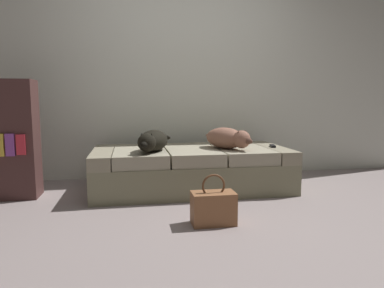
{
  "coord_description": "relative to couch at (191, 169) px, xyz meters",
  "views": [
    {
      "loc": [
        -0.61,
        -2.4,
        0.91
      ],
      "look_at": [
        0.0,
        0.99,
        0.47
      ],
      "focal_mm": 32.33,
      "sensor_mm": 36.0,
      "label": 1
    }
  ],
  "objects": [
    {
      "name": "ground_plane",
      "position": [
        0.0,
        -1.04,
        -0.21
      ],
      "size": [
        10.0,
        10.0,
        0.0
      ],
      "primitive_type": "plane",
      "color": "gray"
    },
    {
      "name": "back_wall",
      "position": [
        0.0,
        0.71,
        1.19
      ],
      "size": [
        6.4,
        0.1,
        2.8
      ],
      "primitive_type": "cube",
      "color": "silver",
      "rests_on": "ground"
    },
    {
      "name": "couch",
      "position": [
        0.0,
        0.0,
        0.0
      ],
      "size": [
        1.96,
        0.95,
        0.42
      ],
      "color": "gray",
      "rests_on": "ground"
    },
    {
      "name": "dog_dark",
      "position": [
        -0.4,
        -0.16,
        0.32
      ],
      "size": [
        0.39,
        0.58,
        0.21
      ],
      "color": "black",
      "rests_on": "couch"
    },
    {
      "name": "dog_tan",
      "position": [
        0.36,
        -0.1,
        0.32
      ],
      "size": [
        0.47,
        0.59,
        0.21
      ],
      "color": "#8C5C49",
      "rests_on": "couch"
    },
    {
      "name": "tv_remote",
      "position": [
        0.86,
        -0.06,
        0.22
      ],
      "size": [
        0.08,
        0.16,
        0.02
      ],
      "primitive_type": "cube",
      "rotation": [
        0.0,
        0.0,
        -0.25
      ],
      "color": "black",
      "rests_on": "couch"
    },
    {
      "name": "handbag",
      "position": [
        -0.02,
        -1.04,
        -0.08
      ],
      "size": [
        0.32,
        0.18,
        0.38
      ],
      "color": "brown",
      "rests_on": "ground"
    },
    {
      "name": "bookshelf",
      "position": [
        -1.75,
        -0.02,
        0.34
      ],
      "size": [
        0.56,
        0.3,
        1.1
      ],
      "color": "#482B29",
      "rests_on": "ground"
    }
  ]
}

